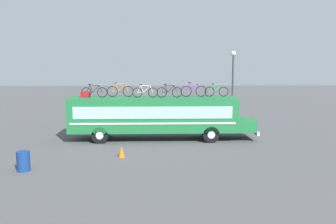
{
  "coord_description": "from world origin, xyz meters",
  "views": [
    {
      "loc": [
        0.26,
        -23.06,
        5.03
      ],
      "look_at": [
        0.99,
        0.0,
        1.87
      ],
      "focal_mm": 37.21,
      "sensor_mm": 36.0,
      "label": 1
    }
  ],
  "objects_px": {
    "luggage_bag_1": "(85,94)",
    "street_lamp": "(233,80)",
    "rooftop_bicycle_1": "(94,92)",
    "rooftop_bicycle_6": "(217,91)",
    "rooftop_bicycle_5": "(194,91)",
    "bus": "(157,115)",
    "rooftop_bicycle_4": "(169,92)",
    "rooftop_bicycle_3": "(145,92)",
    "rooftop_bicycle_2": "(120,91)",
    "trash_bin": "(23,161)",
    "traffic_cone": "(121,152)"
  },
  "relations": [
    {
      "from": "rooftop_bicycle_3",
      "to": "trash_bin",
      "type": "relative_size",
      "value": 1.76
    },
    {
      "from": "rooftop_bicycle_3",
      "to": "trash_bin",
      "type": "height_order",
      "value": "rooftop_bicycle_3"
    },
    {
      "from": "luggage_bag_1",
      "to": "rooftop_bicycle_3",
      "type": "relative_size",
      "value": 0.33
    },
    {
      "from": "rooftop_bicycle_2",
      "to": "rooftop_bicycle_5",
      "type": "relative_size",
      "value": 1.02
    },
    {
      "from": "rooftop_bicycle_2",
      "to": "rooftop_bicycle_6",
      "type": "xyz_separation_m",
      "value": [
        6.5,
        0.03,
        -0.03
      ]
    },
    {
      "from": "rooftop_bicycle_3",
      "to": "traffic_cone",
      "type": "relative_size",
      "value": 2.78
    },
    {
      "from": "street_lamp",
      "to": "rooftop_bicycle_4",
      "type": "bearing_deg",
      "value": -136.85
    },
    {
      "from": "bus",
      "to": "rooftop_bicycle_6",
      "type": "distance_m",
      "value": 4.36
    },
    {
      "from": "rooftop_bicycle_2",
      "to": "street_lamp",
      "type": "relative_size",
      "value": 0.29
    },
    {
      "from": "rooftop_bicycle_3",
      "to": "street_lamp",
      "type": "bearing_deg",
      "value": 35.6
    },
    {
      "from": "trash_bin",
      "to": "traffic_cone",
      "type": "relative_size",
      "value": 1.58
    },
    {
      "from": "rooftop_bicycle_1",
      "to": "rooftop_bicycle_4",
      "type": "bearing_deg",
      "value": -1.71
    },
    {
      "from": "rooftop_bicycle_3",
      "to": "rooftop_bicycle_6",
      "type": "height_order",
      "value": "rooftop_bicycle_6"
    },
    {
      "from": "rooftop_bicycle_2",
      "to": "rooftop_bicycle_3",
      "type": "height_order",
      "value": "rooftop_bicycle_2"
    },
    {
      "from": "rooftop_bicycle_6",
      "to": "traffic_cone",
      "type": "distance_m",
      "value": 8.22
    },
    {
      "from": "rooftop_bicycle_1",
      "to": "rooftop_bicycle_6",
      "type": "xyz_separation_m",
      "value": [
        8.15,
        0.45,
        -0.0
      ]
    },
    {
      "from": "rooftop_bicycle_4",
      "to": "rooftop_bicycle_3",
      "type": "bearing_deg",
      "value": 178.92
    },
    {
      "from": "street_lamp",
      "to": "rooftop_bicycle_5",
      "type": "bearing_deg",
      "value": -129.05
    },
    {
      "from": "rooftop_bicycle_6",
      "to": "street_lamp",
      "type": "bearing_deg",
      "value": 64.83
    },
    {
      "from": "rooftop_bicycle_4",
      "to": "street_lamp",
      "type": "bearing_deg",
      "value": 43.15
    },
    {
      "from": "rooftop_bicycle_1",
      "to": "traffic_cone",
      "type": "height_order",
      "value": "rooftop_bicycle_1"
    },
    {
      "from": "rooftop_bicycle_3",
      "to": "rooftop_bicycle_4",
      "type": "relative_size",
      "value": 1.0
    },
    {
      "from": "rooftop_bicycle_4",
      "to": "rooftop_bicycle_5",
      "type": "distance_m",
      "value": 1.72
    },
    {
      "from": "rooftop_bicycle_4",
      "to": "street_lamp",
      "type": "height_order",
      "value": "street_lamp"
    },
    {
      "from": "luggage_bag_1",
      "to": "street_lamp",
      "type": "xyz_separation_m",
      "value": [
        10.83,
        4.54,
        0.77
      ]
    },
    {
      "from": "trash_bin",
      "to": "rooftop_bicycle_6",
      "type": "bearing_deg",
      "value": 34.57
    },
    {
      "from": "rooftop_bicycle_6",
      "to": "traffic_cone",
      "type": "xyz_separation_m",
      "value": [
        -5.99,
        -4.8,
        -2.94
      ]
    },
    {
      "from": "rooftop_bicycle_1",
      "to": "rooftop_bicycle_5",
      "type": "distance_m",
      "value": 6.58
    },
    {
      "from": "rooftop_bicycle_1",
      "to": "rooftop_bicycle_5",
      "type": "relative_size",
      "value": 0.98
    },
    {
      "from": "luggage_bag_1",
      "to": "rooftop_bicycle_3",
      "type": "bearing_deg",
      "value": -5.29
    },
    {
      "from": "luggage_bag_1",
      "to": "rooftop_bicycle_1",
      "type": "bearing_deg",
      "value": -21.51
    },
    {
      "from": "rooftop_bicycle_4",
      "to": "bus",
      "type": "bearing_deg",
      "value": 161.58
    },
    {
      "from": "luggage_bag_1",
      "to": "rooftop_bicycle_1",
      "type": "distance_m",
      "value": 0.71
    },
    {
      "from": "luggage_bag_1",
      "to": "street_lamp",
      "type": "relative_size",
      "value": 0.09
    },
    {
      "from": "rooftop_bicycle_1",
      "to": "rooftop_bicycle_5",
      "type": "xyz_separation_m",
      "value": [
        6.58,
        0.33,
        0.03
      ]
    },
    {
      "from": "trash_bin",
      "to": "rooftop_bicycle_3",
      "type": "bearing_deg",
      "value": 49.78
    },
    {
      "from": "rooftop_bicycle_5",
      "to": "rooftop_bicycle_2",
      "type": "bearing_deg",
      "value": 178.99
    },
    {
      "from": "rooftop_bicycle_1",
      "to": "rooftop_bicycle_6",
      "type": "distance_m",
      "value": 8.17
    },
    {
      "from": "rooftop_bicycle_1",
      "to": "rooftop_bicycle_3",
      "type": "distance_m",
      "value": 3.34
    },
    {
      "from": "bus",
      "to": "rooftop_bicycle_4",
      "type": "relative_size",
      "value": 7.44
    },
    {
      "from": "rooftop_bicycle_1",
      "to": "rooftop_bicycle_6",
      "type": "relative_size",
      "value": 1.05
    },
    {
      "from": "rooftop_bicycle_1",
      "to": "street_lamp",
      "type": "height_order",
      "value": "street_lamp"
    },
    {
      "from": "rooftop_bicycle_5",
      "to": "street_lamp",
      "type": "xyz_separation_m",
      "value": [
        3.61,
        4.45,
        0.55
      ]
    },
    {
      "from": "luggage_bag_1",
      "to": "rooftop_bicycle_5",
      "type": "height_order",
      "value": "rooftop_bicycle_5"
    },
    {
      "from": "rooftop_bicycle_4",
      "to": "luggage_bag_1",
      "type": "bearing_deg",
      "value": 175.91
    },
    {
      "from": "luggage_bag_1",
      "to": "rooftop_bicycle_5",
      "type": "bearing_deg",
      "value": 0.66
    },
    {
      "from": "bus",
      "to": "rooftop_bicycle_3",
      "type": "bearing_deg",
      "value": -161.41
    },
    {
      "from": "rooftop_bicycle_5",
      "to": "traffic_cone",
      "type": "relative_size",
      "value": 2.92
    },
    {
      "from": "rooftop_bicycle_1",
      "to": "trash_bin",
      "type": "height_order",
      "value": "rooftop_bicycle_1"
    },
    {
      "from": "rooftop_bicycle_2",
      "to": "rooftop_bicycle_3",
      "type": "distance_m",
      "value": 1.77
    }
  ]
}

